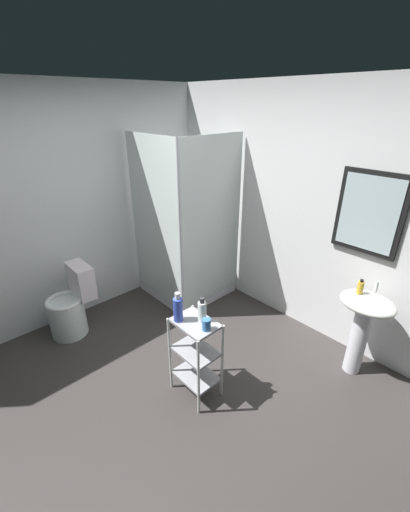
{
  "coord_description": "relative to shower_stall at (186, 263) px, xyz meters",
  "views": [
    {
      "loc": [
        1.6,
        -1.06,
        2.3
      ],
      "look_at": [
        -0.33,
        0.73,
        1.03
      ],
      "focal_mm": 22.77,
      "sensor_mm": 36.0,
      "label": 1
    }
  ],
  "objects": [
    {
      "name": "lotion_bottle_white",
      "position": [
        1.27,
        -0.89,
        0.37
      ],
      "size": [
        0.07,
        0.07,
        0.2
      ],
      "color": "white",
      "rests_on": "storage_cart"
    },
    {
      "name": "shampoo_bottle_blue",
      "position": [
        1.14,
        -1.02,
        0.38
      ],
      "size": [
        0.07,
        0.07,
        0.25
      ],
      "color": "#344BBF",
      "rests_on": "storage_cart"
    },
    {
      "name": "ground_plane",
      "position": [
        1.21,
        -1.22,
        -0.47
      ],
      "size": [
        4.2,
        4.2,
        0.02
      ],
      "primitive_type": "cube",
      "color": "#363230"
    },
    {
      "name": "hand_soap_bottle",
      "position": [
        1.97,
        0.29,
        0.41
      ],
      "size": [
        0.05,
        0.05,
        0.13
      ],
      "color": "gold",
      "rests_on": "pedestal_sink"
    },
    {
      "name": "wall_left",
      "position": [
        -0.64,
        -1.22,
        0.79
      ],
      "size": [
        0.1,
        4.2,
        2.5
      ],
      "primitive_type": "cube",
      "color": "white",
      "rests_on": "ground_plane"
    },
    {
      "name": "storage_cart",
      "position": [
        1.25,
        -0.94,
        -0.03
      ],
      "size": [
        0.38,
        0.28,
        0.74
      ],
      "color": "silver",
      "rests_on": "ground_plane"
    },
    {
      "name": "wall_back",
      "position": [
        1.22,
        0.63,
        0.79
      ],
      "size": [
        4.2,
        0.14,
        2.5
      ],
      "color": "white",
      "rests_on": "ground_plane"
    },
    {
      "name": "shower_stall",
      "position": [
        0.0,
        0.0,
        0.0
      ],
      "size": [
        0.92,
        0.92,
        2.0
      ],
      "color": "white",
      "rests_on": "ground_plane"
    },
    {
      "name": "rinse_cup",
      "position": [
        1.38,
        -0.94,
        0.32
      ],
      "size": [
        0.07,
        0.07,
        0.09
      ],
      "primitive_type": "cylinder",
      "color": "#3870B2",
      "rests_on": "storage_cart"
    },
    {
      "name": "pedestal_sink",
      "position": [
        2.06,
        0.3,
        0.12
      ],
      "size": [
        0.46,
        0.37,
        0.81
      ],
      "color": "white",
      "rests_on": "ground_plane"
    },
    {
      "name": "sink_faucet",
      "position": [
        2.06,
        0.42,
        0.4
      ],
      "size": [
        0.03,
        0.03,
        0.1
      ],
      "primitive_type": "cylinder",
      "color": "silver",
      "rests_on": "pedestal_sink"
    },
    {
      "name": "toilet",
      "position": [
        -0.27,
        -1.37,
        -0.15
      ],
      "size": [
        0.37,
        0.49,
        0.76
      ],
      "color": "white",
      "rests_on": "ground_plane"
    }
  ]
}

